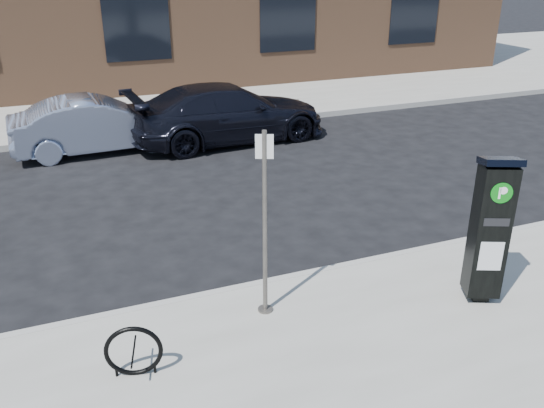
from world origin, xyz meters
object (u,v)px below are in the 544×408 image
car_silver (98,125)px  car_dark (228,113)px  sign_pole (265,227)px  bike_rack (134,351)px  parking_kiosk (490,229)px

car_silver → car_dark: car_dark is taller
sign_pole → bike_rack: bearing=-137.1°
sign_pole → bike_rack: (-1.72, -0.61, -0.87)m
parking_kiosk → bike_rack: bearing=-158.5°
sign_pole → car_silver: 7.97m
bike_rack → car_silver: car_silver is taller
bike_rack → parking_kiosk: bearing=11.8°
car_silver → car_dark: bearing=-99.0°
bike_rack → sign_pole: bearing=33.5°
sign_pole → car_silver: size_ratio=0.60×
parking_kiosk → sign_pole: sign_pole is taller
parking_kiosk → sign_pole: bearing=-172.4°
bike_rack → car_silver: size_ratio=0.16×
bike_rack → car_silver: 8.49m
parking_kiosk → car_dark: size_ratio=0.40×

